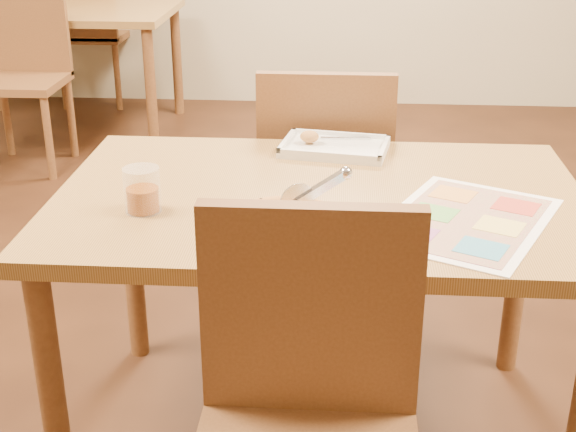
# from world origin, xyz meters

# --- Properties ---
(dining_table) EXTENTS (1.30, 0.85, 0.72)m
(dining_table) POSITION_xyz_m (0.00, 0.00, 0.63)
(dining_table) COLOR olive
(dining_table) RESTS_ON ground
(chair_near) EXTENTS (0.42, 0.42, 0.47)m
(chair_near) POSITION_xyz_m (0.00, -0.60, 0.57)
(chair_near) COLOR brown
(chair_near) RESTS_ON ground
(chair_far) EXTENTS (0.42, 0.42, 0.47)m
(chair_far) POSITION_xyz_m (-0.00, 0.60, 0.57)
(chair_far) COLOR brown
(chair_far) RESTS_ON ground
(bg_table) EXTENTS (1.30, 0.85, 0.72)m
(bg_table) POSITION_xyz_m (-1.60, 2.80, 0.63)
(bg_table) COLOR olive
(bg_table) RESTS_ON ground
(bg_chair_near) EXTENTS (0.42, 0.42, 0.47)m
(bg_chair_near) POSITION_xyz_m (-1.60, 2.20, 0.57)
(bg_chair_near) COLOR brown
(bg_chair_near) RESTS_ON ground
(bg_chair_far) EXTENTS (0.42, 0.42, 0.47)m
(bg_chair_far) POSITION_xyz_m (-1.60, 3.30, 0.57)
(bg_chair_far) COLOR brown
(bg_chair_far) RESTS_ON ground
(plate) EXTENTS (0.29, 0.29, 0.02)m
(plate) POSITION_xyz_m (-0.06, -0.26, 0.73)
(plate) COLOR white
(plate) RESTS_ON dining_table
(pizza) EXTENTS (0.27, 0.27, 0.04)m
(pizza) POSITION_xyz_m (-0.06, -0.26, 0.75)
(pizza) COLOR #C47C42
(pizza) RESTS_ON plate
(pizza_cutter) EXTENTS (0.15, 0.10, 0.10)m
(pizza_cutter) POSITION_xyz_m (-0.01, -0.22, 0.81)
(pizza_cutter) COLOR silver
(pizza_cutter) RESTS_ON pizza
(appetizer_tray) EXTENTS (0.32, 0.24, 0.06)m
(appetizer_tray) POSITION_xyz_m (0.02, 0.33, 0.73)
(appetizer_tray) COLOR silver
(appetizer_tray) RESTS_ON dining_table
(glass_tumbler) EXTENTS (0.08, 0.08, 0.11)m
(glass_tumbler) POSITION_xyz_m (-0.41, -0.14, 0.77)
(glass_tumbler) COLOR #7E3809
(glass_tumbler) RESTS_ON dining_table
(menu) EXTENTS (0.50, 0.56, 0.00)m
(menu) POSITION_xyz_m (0.34, -0.14, 0.72)
(menu) COLOR white
(menu) RESTS_ON dining_table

